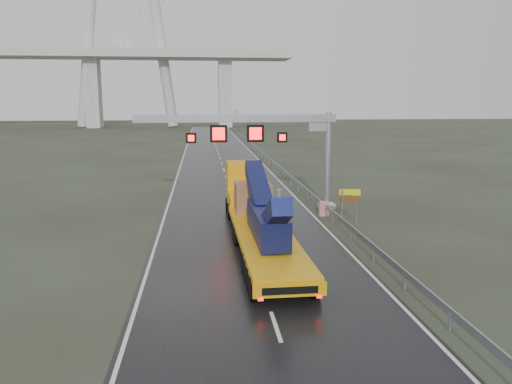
{
  "coord_description": "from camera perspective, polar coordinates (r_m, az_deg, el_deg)",
  "views": [
    {
      "loc": [
        -2.53,
        -18.68,
        8.05
      ],
      "look_at": [
        0.33,
        7.69,
        3.2
      ],
      "focal_mm": 35.0,
      "sensor_mm": 36.0,
      "label": 1
    }
  ],
  "objects": [
    {
      "name": "sign_gantry",
      "position": [
        37.05,
        1.01,
        6.58
      ],
      "size": [
        14.9,
        1.2,
        7.42
      ],
      "color": "#A7A6A2",
      "rests_on": "ground"
    },
    {
      "name": "road",
      "position": [
        59.28,
        -3.7,
        2.54
      ],
      "size": [
        11.0,
        200.0,
        0.02
      ],
      "primitive_type": "cube",
      "color": "black",
      "rests_on": "ground"
    },
    {
      "name": "striped_barrier",
      "position": [
        35.71,
        7.77,
        -1.9
      ],
      "size": [
        0.64,
        0.38,
        1.05
      ],
      "primitive_type": "cube",
      "rotation": [
        0.0,
        0.0,
        0.07
      ],
      "color": "red",
      "rests_on": "ground"
    },
    {
      "name": "guardrail",
      "position": [
        49.98,
        3.81,
        1.88
      ],
      "size": [
        0.2,
        140.0,
        1.4
      ],
      "primitive_type": null,
      "color": "gray",
      "rests_on": "ground"
    },
    {
      "name": "ground",
      "position": [
        20.5,
        1.43,
        -12.76
      ],
      "size": [
        400.0,
        400.0,
        0.0
      ],
      "primitive_type": "plane",
      "color": "#2D3021",
      "rests_on": "ground"
    },
    {
      "name": "exit_sign_pair",
      "position": [
        33.47,
        10.65,
        -0.81
      ],
      "size": [
        1.36,
        0.43,
        2.38
      ],
      "rotation": [
        0.0,
        0.0,
        -0.27
      ],
      "color": "gray",
      "rests_on": "ground"
    },
    {
      "name": "heavy_haul_truck",
      "position": [
        30.02,
        -0.08,
        -1.77
      ],
      "size": [
        3.05,
        19.17,
        4.49
      ],
      "rotation": [
        0.0,
        0.0,
        0.01
      ],
      "color": "#F8AB0D",
      "rests_on": "ground"
    }
  ]
}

